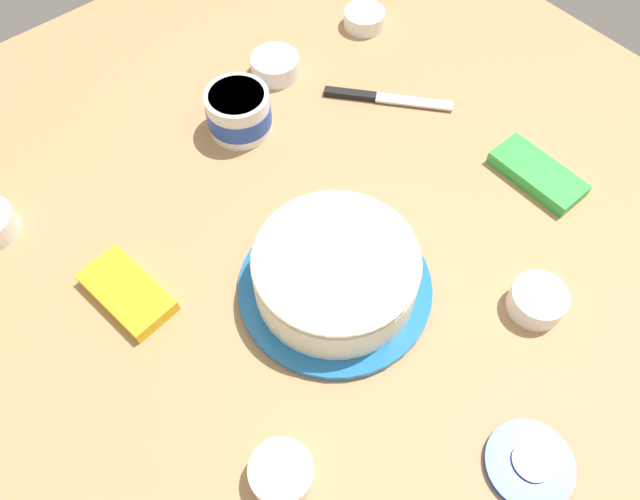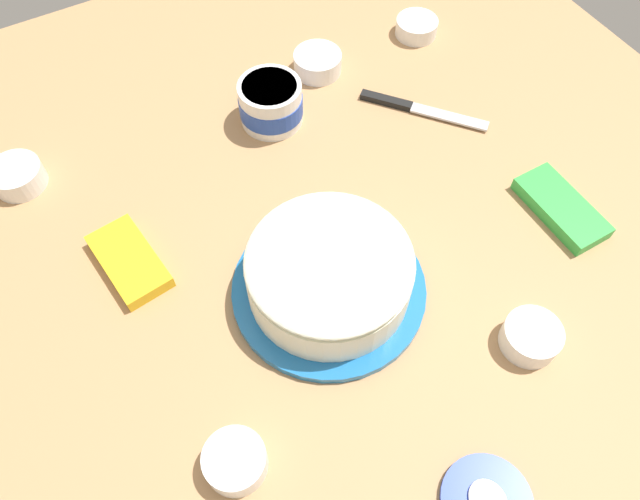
{
  "view_description": "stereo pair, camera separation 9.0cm",
  "coord_description": "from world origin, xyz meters",
  "views": [
    {
      "loc": [
        0.4,
        -0.32,
        0.8
      ],
      "look_at": [
        0.03,
        -0.01,
        0.04
      ],
      "focal_mm": 34.15,
      "sensor_mm": 36.0,
      "label": 1
    },
    {
      "loc": [
        0.45,
        -0.25,
        0.8
      ],
      "look_at": [
        0.03,
        -0.01,
        0.04
      ],
      "focal_mm": 34.15,
      "sensor_mm": 36.0,
      "label": 2
    }
  ],
  "objects": [
    {
      "name": "ground_plane",
      "position": [
        0.0,
        0.0,
        0.0
      ],
      "size": [
        1.54,
        1.54,
        0.0
      ],
      "primitive_type": "plane",
      "color": "tan"
    },
    {
      "name": "sprinkle_bowl_pink",
      "position": [
        0.29,
        0.18,
        0.02
      ],
      "size": [
        0.08,
        0.08,
        0.04
      ],
      "color": "white",
      "rests_on": "ground_plane"
    },
    {
      "name": "candy_box_lower",
      "position": [
        -0.11,
        -0.26,
        0.01
      ],
      "size": [
        0.15,
        0.09,
        0.02
      ],
      "primitive_type": "cube",
      "rotation": [
        0.0,
        0.0,
        0.12
      ],
      "color": "yellow",
      "rests_on": "ground_plane"
    },
    {
      "name": "sprinkle_bowl_rainbow",
      "position": [
        0.24,
        -0.25,
        0.02
      ],
      "size": [
        0.08,
        0.08,
        0.04
      ],
      "color": "white",
      "rests_on": "ground_plane"
    },
    {
      "name": "spreading_knife",
      "position": [
        -0.17,
        0.3,
        0.01
      ],
      "size": [
        0.19,
        0.17,
        0.01
      ],
      "color": "silver",
      "rests_on": "ground_plane"
    },
    {
      "name": "sprinkle_bowl_orange",
      "position": [
        -0.35,
        -0.36,
        0.02
      ],
      "size": [
        0.09,
        0.09,
        0.04
      ],
      "color": "white",
      "rests_on": "ground_plane"
    },
    {
      "name": "sprinkle_bowl_yellow",
      "position": [
        -0.35,
        0.2,
        0.02
      ],
      "size": [
        0.09,
        0.09,
        0.04
      ],
      "color": "white",
      "rests_on": "ground_plane"
    },
    {
      "name": "frosted_cake",
      "position": [
        0.08,
        -0.02,
        0.05
      ],
      "size": [
        0.29,
        0.29,
        0.11
      ],
      "color": "#1E6BB2",
      "rests_on": "ground_plane"
    },
    {
      "name": "candy_box_upper",
      "position": [
        0.13,
        0.38,
        0.01
      ],
      "size": [
        0.16,
        0.07,
        0.02
      ],
      "primitive_type": "cube",
      "rotation": [
        0.0,
        0.0,
        0.01
      ],
      "color": "green",
      "rests_on": "ground_plane"
    },
    {
      "name": "sprinkle_bowl_blue",
      "position": [
        -0.34,
        0.42,
        0.02
      ],
      "size": [
        0.08,
        0.08,
        0.03
      ],
      "color": "white",
      "rests_on": "ground_plane"
    },
    {
      "name": "frosting_tub",
      "position": [
        -0.28,
        0.07,
        0.04
      ],
      "size": [
        0.11,
        0.11,
        0.08
      ],
      "color": "white",
      "rests_on": "ground_plane"
    }
  ]
}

